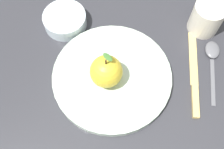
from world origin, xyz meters
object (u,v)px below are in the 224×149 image
Objects in this scene: cup at (207,17)px; spoon at (212,56)px; dinner_plate at (112,76)px; side_bowl at (65,19)px; apple at (106,71)px; knife at (194,79)px.

cup is 0.47× the size of spoon.
dinner_plate is 2.55× the size of side_bowl.
apple reaches higher than cup.
cup reaches higher than side_bowl.
spoon is (0.15, -0.21, -0.05)m from apple.
apple is 0.40× the size of knife.
dinner_plate is 0.24m from spoon.
cup is at bearing 29.11° from spoon.
dinner_plate is at bearing 143.70° from cup.
apple is 0.19m from side_bowl.
apple is at bearing 125.91° from spoon.
side_bowl is 0.50× the size of knife.
side_bowl is 0.34m from cup.
cup is (0.23, -0.17, -0.01)m from apple.
apple is at bearing -125.20° from side_bowl.
side_bowl is 0.34m from knife.
knife is at bearing -173.10° from cup.
apple is 0.28m from cup.
cup is at bearing -69.93° from side_bowl.
cup is 0.16m from knife.
side_bowl reaches higher than spoon.
dinner_plate reaches higher than knife.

